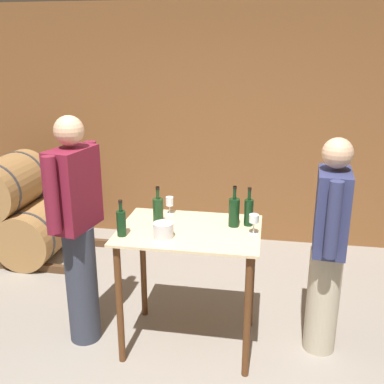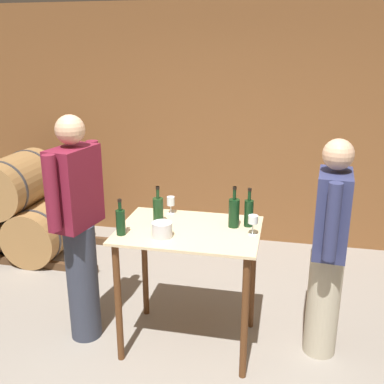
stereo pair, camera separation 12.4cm
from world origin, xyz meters
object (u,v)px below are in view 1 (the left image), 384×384
object	(u,v)px
person_host	(77,228)
person_visitor_with_scarf	(328,244)
wine_bottle_far_left	(121,222)
wine_glass_near_left	(170,202)
wine_glass_near_center	(254,219)
wine_bottle_center	(234,212)
ice_bucket	(163,230)
wine_bottle_right	(249,211)
wine_bottle_left	(158,211)

from	to	relation	value
person_host	person_visitor_with_scarf	bearing A→B (deg)	5.91
wine_bottle_far_left	wine_glass_near_left	xyz separation A→B (m)	(0.24, 0.48, -0.00)
wine_bottle_far_left	wine_glass_near_center	bearing A→B (deg)	11.42
wine_bottle_far_left	wine_glass_near_center	xyz separation A→B (m)	(0.90, 0.18, 0.01)
wine_bottle_center	ice_bucket	xyz separation A→B (m)	(-0.46, -0.29, -0.06)
wine_bottle_center	wine_bottle_right	world-z (taller)	wine_bottle_center
wine_bottle_right	person_visitor_with_scarf	bearing A→B (deg)	-4.51
wine_bottle_center	person_host	size ratio (longest dim) A/B	0.17
wine_glass_near_left	ice_bucket	xyz separation A→B (m)	(0.06, -0.45, -0.05)
wine_bottle_left	person_visitor_with_scarf	distance (m)	1.25
wine_bottle_center	wine_bottle_left	bearing A→B (deg)	-172.75
wine_bottle_left	ice_bucket	world-z (taller)	wine_bottle_left
wine_bottle_far_left	wine_bottle_center	size ratio (longest dim) A/B	0.85
wine_bottle_left	wine_glass_near_center	size ratio (longest dim) A/B	2.00
wine_bottle_left	wine_bottle_center	world-z (taller)	wine_bottle_center
person_visitor_with_scarf	wine_bottle_left	bearing A→B (deg)	-177.18
wine_bottle_far_left	wine_bottle_right	xyz separation A→B (m)	(0.86, 0.35, 0.01)
wine_bottle_right	wine_glass_near_center	size ratio (longest dim) A/B	1.98
wine_bottle_left	person_host	world-z (taller)	person_host
wine_bottle_center	wine_glass_near_center	world-z (taller)	wine_bottle_center
wine_bottle_left	wine_bottle_right	distance (m)	0.67
wine_bottle_left	wine_glass_near_center	xyz separation A→B (m)	(0.70, -0.06, 0.00)
wine_bottle_right	wine_glass_near_center	bearing A→B (deg)	-74.68
wine_bottle_far_left	wine_bottle_right	size ratio (longest dim) A/B	0.90
wine_glass_near_center	person_host	world-z (taller)	person_host
wine_bottle_far_left	wine_bottle_left	distance (m)	0.31
wine_bottle_far_left	ice_bucket	distance (m)	0.30
wine_glass_near_center	wine_bottle_left	bearing A→B (deg)	175.27
wine_bottle_left	wine_glass_near_left	world-z (taller)	wine_bottle_left
person_visitor_with_scarf	wine_glass_near_center	bearing A→B (deg)	-167.43
wine_bottle_far_left	wine_bottle_left	xyz separation A→B (m)	(0.20, 0.24, 0.01)
wine_bottle_left	wine_bottle_right	size ratio (longest dim) A/B	1.01
ice_bucket	wine_bottle_center	bearing A→B (deg)	32.01
wine_bottle_far_left	person_visitor_with_scarf	distance (m)	1.48
wine_bottle_right	wine_glass_near_center	world-z (taller)	wine_bottle_right
wine_glass_near_center	person_host	xyz separation A→B (m)	(-1.29, -0.07, -0.13)
wine_bottle_center	wine_glass_near_center	bearing A→B (deg)	-40.70
wine_bottle_center	wine_glass_near_left	bearing A→B (deg)	162.32
wine_bottle_left	ice_bucket	xyz separation A→B (m)	(0.09, -0.22, -0.06)
wine_bottle_center	person_visitor_with_scarf	size ratio (longest dim) A/B	0.19
wine_bottle_left	wine_bottle_far_left	bearing A→B (deg)	-130.01
wine_bottle_center	wine_bottle_right	distance (m)	0.11
wine_bottle_center	wine_glass_near_left	size ratio (longest dim) A/B	2.18
ice_bucket	wine_glass_near_center	bearing A→B (deg)	14.71
person_host	person_visitor_with_scarf	distance (m)	1.83
wine_bottle_right	wine_glass_near_center	distance (m)	0.17
ice_bucket	person_visitor_with_scarf	xyz separation A→B (m)	(1.14, 0.28, -0.14)
wine_bottle_far_left	wine_glass_near_left	world-z (taller)	wine_bottle_far_left
ice_bucket	person_host	xyz separation A→B (m)	(-0.68, 0.09, -0.07)
wine_bottle_far_left	person_host	distance (m)	0.42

